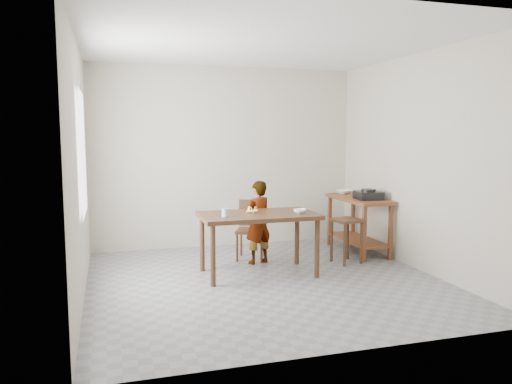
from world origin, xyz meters
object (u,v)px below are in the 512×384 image
object	(u,v)px
dining_table	(258,244)
prep_counter	(358,225)
stool	(346,241)
child	(258,222)
dining_chair	(251,230)

from	to	relation	value
dining_table	prep_counter	world-z (taller)	prep_counter
prep_counter	stool	size ratio (longest dim) A/B	2.03
prep_counter	child	bearing A→B (deg)	-172.99
child	stool	distance (m)	1.20
dining_table	stool	size ratio (longest dim) A/B	2.37
prep_counter	dining_chair	bearing A→B (deg)	178.80
child	stool	bearing A→B (deg)	144.48
dining_chair	dining_table	bearing A→B (deg)	-74.79
dining_table	stool	xyz separation A→B (m)	(1.28, 0.20, -0.08)
dining_table	prep_counter	bearing A→B (deg)	22.15
prep_counter	dining_chair	xyz separation A→B (m)	(-1.60, 0.03, -0.00)
child	dining_chair	world-z (taller)	child
dining_table	child	xyz separation A→B (m)	(0.15, 0.51, 0.17)
child	stool	size ratio (longest dim) A/B	1.86
child	dining_chair	size ratio (longest dim) A/B	1.38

